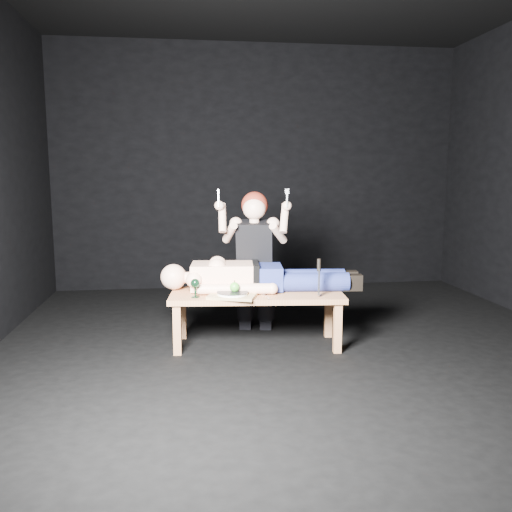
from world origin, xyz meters
name	(u,v)px	position (x,y,z in m)	size (l,w,h in m)	color
ground	(297,347)	(0.00, 0.00, 0.00)	(5.00, 5.00, 0.00)	black
back_wall	(258,168)	(0.00, 2.50, 1.50)	(5.00, 5.00, 0.00)	black
table	(257,319)	(-0.33, 0.10, 0.23)	(1.42, 0.53, 0.45)	tan
lying_man	(262,273)	(-0.27, 0.22, 0.59)	(1.50, 0.46, 0.28)	beige
kneeling_woman	(255,260)	(-0.28, 0.55, 0.65)	(0.70, 0.78, 1.31)	black
serving_tray	(233,296)	(-0.54, -0.04, 0.46)	(0.37, 0.27, 0.02)	tan
plate	(232,293)	(-0.54, -0.04, 0.48)	(0.24, 0.24, 0.02)	white
apple	(235,287)	(-0.52, -0.03, 0.53)	(0.08, 0.08, 0.08)	green
goblet	(195,288)	(-0.83, -0.01, 0.53)	(0.07, 0.07, 0.15)	black
fork_flat	(221,298)	(-0.64, -0.05, 0.45)	(0.01, 0.15, 0.01)	#B2B2B7
knife_flat	(267,297)	(-0.27, -0.08, 0.45)	(0.01, 0.15, 0.01)	#B2B2B7
spoon_flat	(260,294)	(-0.31, 0.03, 0.45)	(0.01, 0.15, 0.01)	#B2B2B7
carving_knife	(319,278)	(0.14, -0.11, 0.60)	(0.04, 0.04, 0.31)	#B2B2B7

